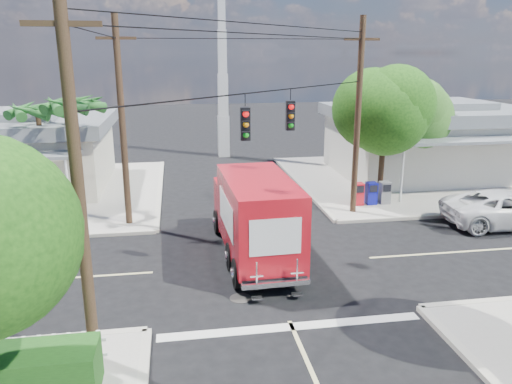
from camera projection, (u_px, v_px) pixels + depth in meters
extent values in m
plane|color=black|center=(265.00, 265.00, 18.09)|extent=(120.00, 120.00, 0.00)
cube|color=#A7A297|center=(411.00, 179.00, 30.23)|extent=(14.00, 14.00, 0.14)
cube|color=#BAB4A4|center=(299.00, 183.00, 29.15)|extent=(0.25, 14.00, 0.14)
cube|color=#BAB4A4|center=(478.00, 214.00, 23.58)|extent=(14.00, 0.25, 0.14)
cube|color=#A7A297|center=(28.00, 195.00, 26.83)|extent=(14.00, 14.00, 0.14)
cube|color=#BAB4A4|center=(160.00, 189.00, 27.92)|extent=(0.25, 14.00, 0.14)
cube|color=beige|center=(233.00, 192.00, 27.60)|extent=(0.12, 12.00, 0.01)
cube|color=silver|center=(292.00, 327.00, 14.00)|extent=(7.50, 0.40, 0.01)
cube|color=beige|center=(429.00, 146.00, 30.94)|extent=(11.00, 8.00, 3.40)
cube|color=gray|center=(432.00, 113.00, 30.39)|extent=(11.80, 8.80, 0.70)
cube|color=gray|center=(433.00, 105.00, 30.25)|extent=(6.05, 4.40, 0.50)
cube|color=gray|center=(477.00, 140.00, 25.96)|extent=(9.90, 1.80, 0.15)
cylinder|color=silver|center=(402.00, 174.00, 24.91)|extent=(0.12, 0.12, 2.90)
cube|color=beige|center=(13.00, 159.00, 27.66)|extent=(10.00, 8.00, 3.20)
cube|color=gray|center=(8.00, 124.00, 27.13)|extent=(10.80, 8.80, 0.70)
cube|color=gray|center=(7.00, 115.00, 27.00)|extent=(5.50, 4.40, 0.50)
cylinder|color=silver|center=(68.00, 187.00, 22.92)|extent=(0.12, 0.12, 2.70)
cube|color=silver|center=(224.00, 136.00, 36.78)|extent=(0.80, 0.80, 3.00)
cube|color=silver|center=(223.00, 95.00, 35.97)|extent=(0.70, 0.70, 3.00)
cube|color=silver|center=(222.00, 52.00, 35.17)|extent=(0.60, 0.60, 3.00)
cube|color=silver|center=(221.00, 7.00, 34.36)|extent=(0.50, 0.50, 3.00)
cylinder|color=#422D1C|center=(382.00, 161.00, 25.08)|extent=(0.28, 0.28, 4.10)
sphere|color=#184310|center=(385.00, 110.00, 24.39)|extent=(4.10, 4.10, 4.10)
sphere|color=#184310|center=(376.00, 104.00, 24.45)|extent=(3.33, 3.33, 3.33)
sphere|color=#184310|center=(394.00, 113.00, 24.20)|extent=(3.58, 3.58, 3.58)
cylinder|color=#422D1C|center=(410.00, 156.00, 27.64)|extent=(0.28, 0.28, 3.58)
sphere|color=#31681F|center=(413.00, 115.00, 27.04)|extent=(3.58, 3.58, 3.58)
sphere|color=#31681F|center=(405.00, 111.00, 27.11)|extent=(2.91, 2.91, 2.91)
sphere|color=#31681F|center=(422.00, 118.00, 26.84)|extent=(3.14, 3.14, 3.14)
cylinder|color=#422D1C|center=(79.00, 159.00, 23.36)|extent=(0.24, 0.24, 5.00)
cone|color=#215B21|center=(94.00, 102.00, 22.80)|extent=(0.50, 2.06, 0.98)
cone|color=#215B21|center=(89.00, 101.00, 23.41)|extent=(1.92, 1.68, 0.98)
cone|color=#215B21|center=(73.00, 101.00, 23.46)|extent=(2.12, 0.95, 0.98)
cone|color=#215B21|center=(57.00, 102.00, 22.90)|extent=(1.34, 2.07, 0.98)
cone|color=#215B21|center=(53.00, 104.00, 22.16)|extent=(1.34, 2.07, 0.98)
cone|color=#215B21|center=(65.00, 105.00, 21.79)|extent=(2.12, 0.95, 0.98)
cone|color=#215B21|center=(84.00, 104.00, 22.07)|extent=(1.92, 1.68, 0.98)
cylinder|color=#422D1C|center=(43.00, 158.00, 24.53)|extent=(0.24, 0.24, 4.60)
cone|color=#215B21|center=(57.00, 108.00, 24.02)|extent=(0.50, 2.06, 0.98)
cone|color=#215B21|center=(53.00, 107.00, 24.64)|extent=(1.92, 1.68, 0.98)
cone|color=#215B21|center=(37.00, 107.00, 24.69)|extent=(2.12, 0.95, 0.98)
cone|color=#215B21|center=(22.00, 108.00, 24.13)|extent=(1.34, 2.07, 0.98)
cone|color=#215B21|center=(17.00, 110.00, 23.39)|extent=(1.34, 2.07, 0.98)
cone|color=#215B21|center=(28.00, 111.00, 23.02)|extent=(2.12, 0.95, 0.98)
cone|color=#215B21|center=(46.00, 110.00, 23.30)|extent=(1.92, 1.68, 0.98)
cylinder|color=#473321|center=(78.00, 188.00, 11.14)|extent=(0.28, 0.28, 9.00)
cube|color=#473321|center=(62.00, 24.00, 10.20)|extent=(1.60, 0.12, 0.12)
cylinder|color=#473321|center=(358.00, 120.00, 22.63)|extent=(0.28, 0.28, 9.00)
cube|color=#473321|center=(362.00, 39.00, 21.69)|extent=(1.60, 0.12, 0.12)
cylinder|color=#473321|center=(122.00, 125.00, 21.02)|extent=(0.28, 0.28, 9.00)
cube|color=#473321|center=(116.00, 38.00, 20.08)|extent=(1.60, 0.12, 0.12)
cylinder|color=black|center=(266.00, 91.00, 16.43)|extent=(10.43, 10.43, 0.04)
cube|color=black|center=(245.00, 124.00, 15.80)|extent=(0.30, 0.24, 1.05)
sphere|color=red|center=(246.00, 114.00, 15.58)|extent=(0.20, 0.20, 0.20)
cube|color=black|center=(290.00, 116.00, 17.90)|extent=(0.30, 0.24, 1.05)
sphere|color=red|center=(291.00, 107.00, 17.68)|extent=(0.20, 0.20, 0.20)
cube|color=silver|center=(100.00, 349.00, 11.83)|extent=(0.09, 0.06, 1.00)
cube|color=red|center=(358.00, 194.00, 24.70)|extent=(0.50, 0.50, 1.10)
cube|color=#0F1298|center=(371.00, 193.00, 24.81)|extent=(0.50, 0.50, 1.10)
cube|color=slate|center=(385.00, 193.00, 24.91)|extent=(0.50, 0.50, 1.10)
cube|color=black|center=(254.00, 242.00, 18.90)|extent=(2.34, 7.16, 0.23)
cube|color=red|center=(242.00, 203.00, 21.32)|extent=(2.23, 1.62, 2.00)
cube|color=black|center=(239.00, 191.00, 21.83)|extent=(1.92, 0.29, 0.86)
cube|color=silver|center=(239.00, 211.00, 22.27)|extent=(2.09, 0.18, 0.32)
cube|color=red|center=(258.00, 215.00, 17.76)|extent=(2.45, 5.35, 2.64)
cube|color=white|center=(290.00, 209.00, 17.94)|extent=(0.13, 3.27, 1.18)
cube|color=white|center=(226.00, 213.00, 17.51)|extent=(0.13, 3.27, 1.18)
cube|color=white|center=(275.00, 237.00, 15.21)|extent=(1.64, 0.07, 1.18)
cube|color=silver|center=(276.00, 284.00, 15.51)|extent=(2.19, 0.30, 0.16)
cube|color=silver|center=(257.00, 276.00, 15.18)|extent=(0.41, 0.07, 0.91)
cube|color=silver|center=(297.00, 273.00, 15.42)|extent=(0.41, 0.07, 0.91)
cylinder|color=black|center=(218.00, 222.00, 21.19)|extent=(0.33, 1.01, 1.00)
cylinder|color=black|center=(266.00, 219.00, 21.59)|extent=(0.33, 1.01, 1.00)
cylinder|color=black|center=(238.00, 274.00, 16.21)|extent=(0.33, 1.01, 1.00)
cylinder|color=black|center=(300.00, 268.00, 16.60)|extent=(0.33, 1.01, 1.00)
imported|color=silver|center=(509.00, 209.00, 22.00)|extent=(5.83, 3.03, 1.57)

